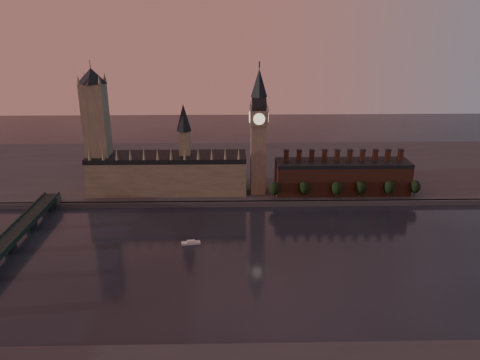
{
  "coord_description": "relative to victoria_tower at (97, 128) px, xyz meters",
  "views": [
    {
      "loc": [
        -12.65,
        -255.17,
        145.43
      ],
      "look_at": [
        -6.01,
        55.0,
        34.78
      ],
      "focal_mm": 35.0,
      "sensor_mm": 36.0,
      "label": 1
    }
  ],
  "objects": [
    {
      "name": "palace_of_westminster",
      "position": [
        55.59,
        -0.09,
        -37.46
      ],
      "size": [
        130.0,
        30.3,
        74.0
      ],
      "color": "gray",
      "rests_on": "north_bank"
    },
    {
      "name": "embankment_tree_1",
      "position": [
        166.45,
        -20.09,
        -45.62
      ],
      "size": [
        8.6,
        8.6,
        14.88
      ],
      "color": "black",
      "rests_on": "north_bank"
    },
    {
      "name": "big_ben",
      "position": [
        130.0,
        -5.0,
        -2.26
      ],
      "size": [
        15.0,
        15.0,
        107.0
      ],
      "color": "gray",
      "rests_on": "north_bank"
    },
    {
      "name": "victoria_tower",
      "position": [
        0.0,
        0.0,
        0.0
      ],
      "size": [
        24.0,
        24.0,
        108.0
      ],
      "color": "gray",
      "rests_on": "north_bank"
    },
    {
      "name": "embankment_tree_3",
      "position": [
        211.99,
        -20.08,
        -45.62
      ],
      "size": [
        8.6,
        8.6,
        14.88
      ],
      "color": "black",
      "rests_on": "north_bank"
    },
    {
      "name": "ground",
      "position": [
        120.0,
        -115.0,
        -59.09
      ],
      "size": [
        900.0,
        900.0,
        0.0
      ],
      "primitive_type": "plane",
      "color": "black",
      "rests_on": "ground"
    },
    {
      "name": "embankment_tree_4",
      "position": [
        235.23,
        -20.17,
        -45.62
      ],
      "size": [
        8.6,
        8.6,
        14.88
      ],
      "color": "black",
      "rests_on": "north_bank"
    },
    {
      "name": "embankment_tree_5",
      "position": [
        256.44,
        -19.69,
        -45.62
      ],
      "size": [
        8.6,
        8.6,
        14.88
      ],
      "color": "black",
      "rests_on": "north_bank"
    },
    {
      "name": "embankment_tree_0",
      "position": [
        142.52,
        -21.16,
        -45.62
      ],
      "size": [
        8.6,
        8.6,
        14.88
      ],
      "color": "black",
      "rests_on": "north_bank"
    },
    {
      "name": "north_bank",
      "position": [
        120.0,
        63.04,
        -57.09
      ],
      "size": [
        900.0,
        182.0,
        4.0
      ],
      "color": "#424247",
      "rests_on": "ground"
    },
    {
      "name": "river_boat",
      "position": [
        80.47,
        -89.27,
        -58.12
      ],
      "size": [
        12.99,
        5.21,
        2.53
      ],
      "rotation": [
        0.0,
        0.0,
        0.13
      ],
      "color": "silver",
      "rests_on": "ground"
    },
    {
      "name": "chimney_block",
      "position": [
        200.0,
        -5.0,
        -41.27
      ],
      "size": [
        110.0,
        25.0,
        37.0
      ],
      "color": "brown",
      "rests_on": "north_bank"
    },
    {
      "name": "embankment_tree_2",
      "position": [
        192.67,
        -21.0,
        -45.62
      ],
      "size": [
        8.6,
        8.6,
        14.88
      ],
      "color": "black",
      "rests_on": "north_bank"
    }
  ]
}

